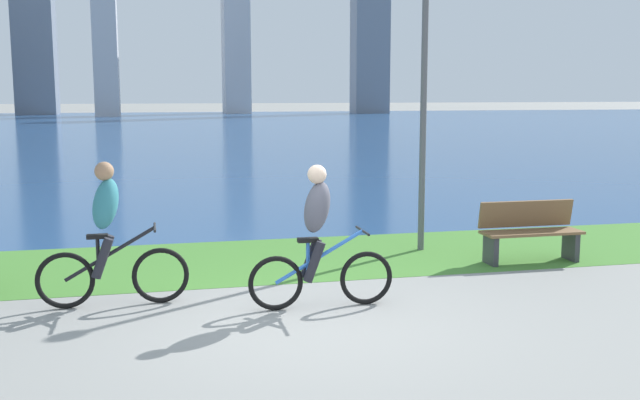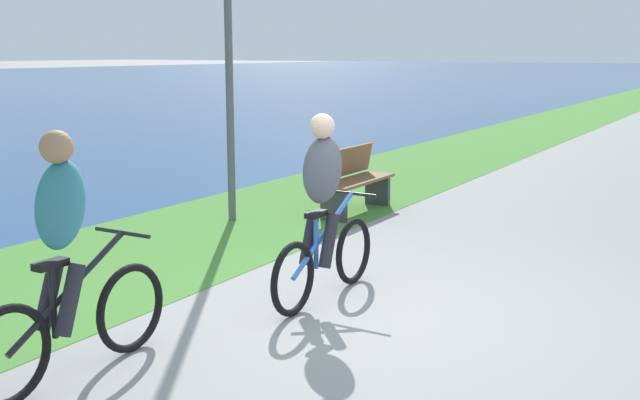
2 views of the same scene
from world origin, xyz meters
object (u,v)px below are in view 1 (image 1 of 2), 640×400
at_px(cyclist_lead, 318,237).
at_px(cyclist_trailing, 108,236).
at_px(lamppost_tall, 424,71).
at_px(bench_near_path, 530,232).

distance_m(cyclist_lead, cyclist_trailing, 2.45).
bearing_deg(lamppost_tall, bench_near_path, -41.50).
height_order(cyclist_trailing, bench_near_path, cyclist_trailing).
bearing_deg(lamppost_tall, cyclist_trailing, -155.49).
relative_size(bench_near_path, lamppost_tall, 0.34).
relative_size(cyclist_lead, lamppost_tall, 0.39).
bearing_deg(cyclist_trailing, lamppost_tall, 24.51).
height_order(cyclist_lead, bench_near_path, cyclist_lead).
distance_m(cyclist_trailing, bench_near_path, 6.05).
bearing_deg(bench_near_path, cyclist_trailing, -170.50).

